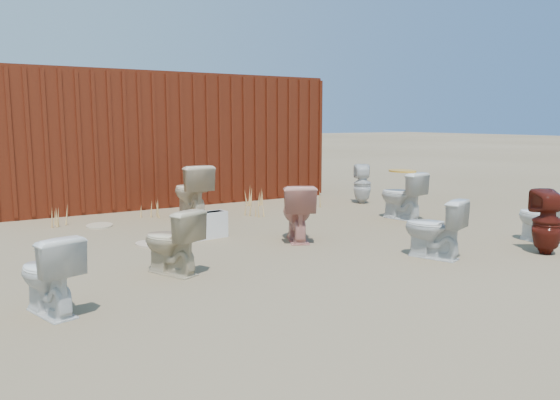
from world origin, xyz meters
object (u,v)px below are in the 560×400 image
toilet_front_e (541,217)px  toilet_back_yellowlid (402,195)px  toilet_front_c (434,228)px  toilet_back_e (362,184)px  toilet_front_a (48,274)px  toilet_front_pink (297,212)px  loose_tank (208,225)px  toilet_back_beige_right (191,192)px  shipping_container (160,138)px  toilet_front_maroon (547,222)px  toilet_back_beige_left (171,241)px

toilet_front_e → toilet_back_yellowlid: 2.19m
toilet_front_c → toilet_back_e: 4.15m
toilet_front_a → toilet_back_e: bearing=-167.2°
toilet_front_pink → toilet_back_e: size_ratio=1.02×
toilet_front_c → loose_tank: size_ratio=1.37×
toilet_front_pink → toilet_back_beige_right: size_ratio=0.86×
toilet_front_a → loose_tank: size_ratio=1.32×
toilet_front_pink → loose_tank: 1.20m
shipping_container → toilet_front_maroon: (2.36, -6.72, -0.82)m
shipping_container → toilet_back_yellowlid: bearing=-58.8°
loose_tank → toilet_front_a: bearing=-145.8°
toilet_back_beige_left → toilet_back_yellowlid: size_ratio=0.90×
toilet_front_pink → toilet_back_e: (2.80, 2.10, -0.01)m
toilet_front_maroon → toilet_back_beige_right: (-2.68, 4.34, 0.05)m
toilet_front_pink → toilet_front_c: toilet_front_pink is taller
toilet_front_e → toilet_back_e: bearing=-83.7°
toilet_front_c → toilet_back_yellowlid: size_ratio=0.91×
toilet_front_maroon → toilet_front_e: bearing=-110.7°
toilet_front_c → toilet_back_e: toilet_back_e is taller
shipping_container → toilet_front_maroon: shipping_container is taller
toilet_back_yellowlid → toilet_back_e: 1.71m
shipping_container → toilet_front_a: (-2.94, -5.89, -0.87)m
toilet_back_yellowlid → toilet_back_beige_right: bearing=-40.9°
toilet_front_a → toilet_front_pink: size_ratio=0.89×
toilet_front_c → toilet_back_beige_left: toilet_front_c is taller
toilet_front_a → toilet_front_e: (5.80, -0.41, 0.00)m
toilet_back_e → loose_tank: toilet_back_e is taller
shipping_container → toilet_front_a: shipping_container is taller
toilet_front_a → toilet_front_pink: (3.19, 1.28, 0.04)m
toilet_front_a → toilet_back_beige_right: bearing=-143.3°
toilet_front_maroon → toilet_back_e: 4.26m
loose_tank → toilet_front_e: bearing=-41.5°
toilet_front_pink → toilet_back_e: bearing=-118.0°
toilet_front_maroon → toilet_back_beige_left: 4.30m
shipping_container → toilet_front_e: shipping_container is taller
toilet_back_beige_left → toilet_back_beige_right: size_ratio=0.78×
shipping_container → toilet_back_beige_left: size_ratio=8.89×
toilet_front_c → toilet_front_e: bearing=154.5°
toilet_back_beige_right → shipping_container: bearing=-98.2°
shipping_container → toilet_back_beige_right: (-0.31, -2.38, -0.77)m
toilet_front_e → toilet_back_beige_right: bearing=-41.9°
toilet_front_a → toilet_front_maroon: 5.36m
toilet_front_pink → toilet_front_e: size_ratio=1.12×
toilet_front_pink → toilet_front_e: bearing=172.3°
loose_tank → toilet_back_e: bearing=12.8°
shipping_container → toilet_front_c: shipping_container is taller
shipping_container → toilet_front_a: 6.64m
toilet_front_pink → toilet_front_e: 3.11m
shipping_container → loose_tank: (-0.68, -3.89, -1.02)m
toilet_front_a → toilet_back_beige_left: size_ratio=0.98×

